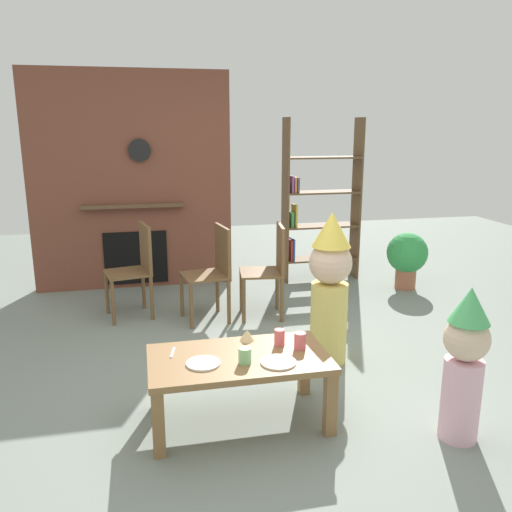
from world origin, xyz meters
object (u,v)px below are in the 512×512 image
Objects in this scene: paper_plate_rear at (278,362)px; dining_chair_left at (137,265)px; child_with_cone_hat at (465,361)px; potted_plant_tall at (407,256)px; coffee_table at (239,367)px; paper_cup_near_right at (279,337)px; paper_plate_front at (203,363)px; child_in_pink at (330,284)px; paper_cup_near_left at (300,341)px; paper_cup_center at (245,356)px; bookshelf at (317,206)px; dining_chair_right at (271,265)px; dining_chair_middle at (214,267)px; birthday_cake_slice at (247,335)px.

paper_plate_rear is 2.37m from dining_chair_left.
potted_plant_tall is at bearing -91.80° from child_with_cone_hat.
dining_chair_left is at bearing 106.31° from coffee_table.
potted_plant_tall reaches higher than paper_cup_near_right.
paper_cup_near_right is at bearing 73.82° from paper_plate_rear.
paper_cup_near_right reaches higher than paper_plate_rear.
paper_plate_front is 1.34m from child_in_pink.
paper_plate_front is at bearing -161.26° from paper_cup_near_right.
paper_cup_near_left is 0.26m from paper_plate_rear.
potted_plant_tall reaches higher than paper_cup_near_left.
dining_chair_left is at bearing 100.14° from paper_plate_front.
paper_cup_near_right is 2.17m from dining_chair_left.
dining_chair_left is (-0.82, 2.23, 0.06)m from paper_plate_rear.
child_with_cone_hat is (1.03, -0.31, 0.05)m from paper_plate_rear.
paper_cup_center is at bearing 94.24° from dining_chair_left.
bookshelf is 3.34m from paper_plate_rear.
paper_cup_center is 0.11× the size of dining_chair_left.
dining_chair_left and dining_chair_right have the same top height.
paper_plate_rear is at bearing 84.12° from dining_chair_middle.
dining_chair_left is at bearing -83.54° from child_in_pink.
child_in_pink is (1.07, 0.78, 0.18)m from paper_plate_front.
paper_cup_center is 0.20m from paper_plate_rear.
bookshelf is 9.32× the size of paper_plate_front.
paper_cup_center is (-0.38, -0.13, -0.01)m from paper_cup_near_left.
paper_cup_near_left is 0.83m from child_in_pink.
dining_chair_middle is (0.00, 1.60, 0.03)m from birthday_cake_slice.
coffee_table is 10.31× the size of paper_cup_near_left.
child_with_cone_hat is 0.79× the size of child_in_pink.
coffee_table is 1.91m from dining_chair_right.
paper_cup_near_right is at bearing 102.61° from dining_chair_left.
coffee_table is at bearing -116.96° from bookshelf.
paper_plate_rear is at bearing -137.20° from paper_cup_near_left.
child_in_pink is at bearing 107.80° from dining_chair_right.
birthday_cake_slice reaches higher than paper_plate_rear.
child_in_pink is at bearing 125.01° from dining_chair_left.
dining_chair_right is (0.55, 1.56, 0.03)m from birthday_cake_slice.
bookshelf reaches higher than dining_chair_left.
paper_cup_near_left is 1.83m from dining_chair_middle.
bookshelf reaches higher than dining_chair_right.
dining_chair_left is 1.29m from dining_chair_right.
paper_cup_near_right is 0.12× the size of dining_chair_middle.
child_in_pink is 1.32× the size of dining_chair_right.
paper_cup_near_right is at bearing 87.03° from dining_chair_middle.
child_in_pink is (0.84, 0.72, 0.26)m from coffee_table.
paper_plate_rear is at bearing -12.59° from paper_cup_center.
bookshelf is at bearing -119.42° from dining_chair_right.
child_with_cone_hat is 2.32m from dining_chair_right.
bookshelf is 2.28m from dining_chair_left.
paper_plate_rear is at bearing -112.56° from bookshelf.
bookshelf is 2.11× the size of dining_chair_right.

